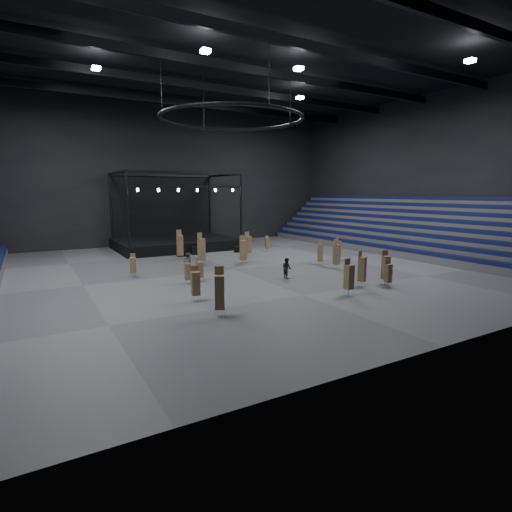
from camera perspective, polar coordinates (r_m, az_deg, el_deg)
floor at (r=35.92m, az=-3.30°, el=-1.92°), size 50.00×50.00×0.00m
ceiling at (r=36.98m, az=-3.59°, el=26.62°), size 50.00×42.00×0.20m
wall_back at (r=54.88m, az=-13.50°, el=11.09°), size 50.00×0.20×18.00m
wall_front at (r=19.11m, az=27.13°, el=14.57°), size 50.00×0.20×18.00m
wall_right at (r=51.60m, az=22.72°, el=10.79°), size 0.20×42.00×18.00m
bleachers_right at (r=50.21m, az=20.78°, el=2.64°), size 7.20×40.00×6.40m
stage at (r=50.59m, az=-11.63°, el=2.77°), size 14.00×10.00×9.20m
truss_ring at (r=35.79m, az=-3.50°, el=18.97°), size 12.30×12.30×5.15m
roof_girders at (r=36.74m, az=-3.57°, el=25.43°), size 49.00×30.35×0.70m
floodlights at (r=33.19m, az=-0.13°, el=26.16°), size 28.60×16.60×0.25m
flight_case_left at (r=43.76m, az=-10.55°, el=0.42°), size 1.21×0.78×0.75m
flight_case_mid at (r=44.94m, az=-8.37°, el=0.78°), size 1.39×0.91×0.86m
flight_case_right at (r=46.15m, az=-2.45°, el=0.97°), size 1.06×0.59×0.68m
chair_stack_0 at (r=38.36m, az=9.16°, el=0.54°), size 0.56×0.56×2.42m
chair_stack_1 at (r=39.21m, az=-1.77°, el=0.84°), size 0.58×0.58×2.37m
chair_stack_2 at (r=30.65m, az=18.36°, el=-2.28°), size 0.45×0.45×2.02m
chair_stack_3 at (r=30.42m, az=-9.74°, el=-2.12°), size 0.44×0.44×1.91m
chair_stack_4 at (r=25.51m, az=-8.64°, el=-3.81°), size 0.58×0.58×2.27m
chair_stack_5 at (r=36.74m, az=11.43°, el=0.32°), size 0.61×0.61×2.69m
chair_stack_6 at (r=31.35m, az=18.03°, el=-1.51°), size 0.62×0.62×2.59m
chair_stack_7 at (r=31.07m, az=-8.07°, el=-1.84°), size 0.50×0.50×1.87m
chair_stack_8 at (r=41.66m, az=11.70°, el=1.09°), size 0.57×0.57×2.31m
chair_stack_9 at (r=41.52m, az=-10.82°, el=1.61°), size 0.55×0.55×3.08m
chair_stack_10 at (r=22.21m, az=-5.23°, el=-5.04°), size 0.71×0.71×2.82m
chair_stack_11 at (r=27.45m, az=13.14°, el=-2.84°), size 0.51×0.51×2.48m
chair_stack_12 at (r=42.36m, az=-1.11°, el=1.70°), size 0.59×0.59×2.71m
chair_stack_13 at (r=33.99m, az=-17.18°, el=-1.20°), size 0.55×0.55×1.93m
chair_stack_14 at (r=30.19m, az=14.90°, el=-1.73°), size 0.62×0.62×2.65m
chair_stack_15 at (r=37.61m, az=-7.81°, el=0.96°), size 0.68×0.68×3.15m
chair_stack_16 at (r=37.97m, az=-1.87°, el=0.90°), size 0.61×0.61×2.82m
chair_stack_17 at (r=46.81m, az=1.64°, el=1.87°), size 0.46×0.46×1.82m
man_center at (r=33.01m, az=-9.75°, el=-1.24°), size 0.81×0.61×2.01m
crew_member at (r=32.09m, az=4.40°, el=-1.74°), size 0.66×0.84×1.68m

